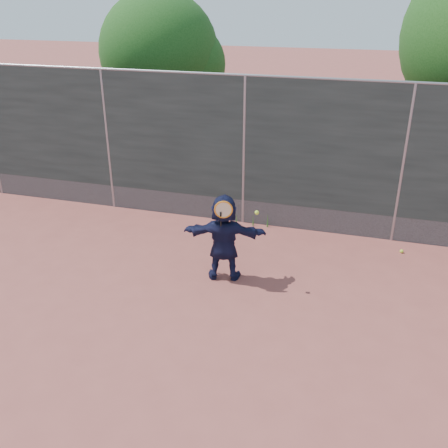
# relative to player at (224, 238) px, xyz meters

# --- Properties ---
(ground) EXTENTS (80.00, 80.00, 0.00)m
(ground) POSITION_rel_player_xyz_m (-0.25, -1.24, -0.74)
(ground) COLOR #9E4C42
(ground) RESTS_ON ground
(player) EXTENTS (1.44, 0.69, 1.49)m
(player) POSITION_rel_player_xyz_m (0.00, 0.00, 0.00)
(player) COLOR #141838
(player) RESTS_ON ground
(ball_ground) EXTENTS (0.07, 0.07, 0.07)m
(ball_ground) POSITION_rel_player_xyz_m (2.93, 1.75, -0.71)
(ball_ground) COLOR #CDF235
(ball_ground) RESTS_ON ground
(fence) EXTENTS (20.00, 0.06, 3.03)m
(fence) POSITION_rel_player_xyz_m (-0.25, 2.26, 0.84)
(fence) COLOR #38423D
(fence) RESTS_ON ground
(swing_action) EXTENTS (0.69, 0.18, 0.51)m
(swing_action) POSITION_rel_player_xyz_m (0.10, -0.19, 0.57)
(swing_action) COLOR orange
(swing_action) RESTS_ON ground
(tree_left) EXTENTS (3.15, 3.00, 4.53)m
(tree_left) POSITION_rel_player_xyz_m (-3.10, 5.31, 2.20)
(tree_left) COLOR #382314
(tree_left) RESTS_ON ground
(weed_clump) EXTENTS (0.68, 0.07, 0.30)m
(weed_clump) POSITION_rel_player_xyz_m (0.05, 2.15, -0.61)
(weed_clump) COLOR #387226
(weed_clump) RESTS_ON ground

